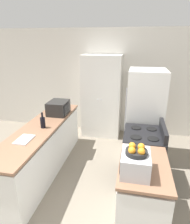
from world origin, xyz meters
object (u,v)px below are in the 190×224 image
Objects in this scene: wine_bottle at (43,122)px; microwave at (58,108)px; toaster_oven at (135,163)px; stove at (142,157)px; fruit_bowl at (136,151)px; refrigerator at (144,116)px; pantry_cabinet at (101,97)px.

microwave is at bearing 88.86° from wine_bottle.
toaster_oven is at bearing -46.47° from microwave.
wine_bottle is at bearing -176.03° from stove.
stove is 4.40× the size of fruit_bowl.
microwave is at bearing -172.21° from refrigerator.
refrigerator reaches higher than microwave.
fruit_bowl is at bearing -46.61° from microwave.
wine_bottle is at bearing -151.76° from refrigerator.
microwave is at bearing 133.53° from toaster_oven.
fruit_bowl reaches higher than microwave.
toaster_oven is at bearing 103.97° from fruit_bowl.
pantry_cabinet is 1.11× the size of refrigerator.
pantry_cabinet is 2.88m from fruit_bowl.
refrigerator is at bearing 28.24° from wine_bottle.
microwave reaches higher than toaster_oven.
fruit_bowl is (1.55, -1.64, 0.15)m from microwave.
pantry_cabinet is 4.44× the size of microwave.
microwave is (-1.70, -0.23, 0.13)m from refrigerator.
refrigerator reaches higher than toaster_oven.
pantry_cabinet is 4.93× the size of toaster_oven.
microwave is 2.26m from fruit_bowl.
refrigerator is at bearing 88.34° from stove.
pantry_cabinet is 8.32× the size of fruit_bowl.
toaster_oven is at bearing -94.85° from refrigerator.
pantry_cabinet is 1.34m from refrigerator.
pantry_cabinet is 1.89× the size of stove.
toaster_oven is (1.55, -1.63, -0.01)m from microwave.
wine_bottle reaches higher than microwave.
refrigerator is at bearing 85.15° from toaster_oven.
pantry_cabinet is at bearing 57.97° from microwave.
stove is 1.30m from fruit_bowl.
refrigerator is (0.02, 0.81, 0.45)m from stove.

